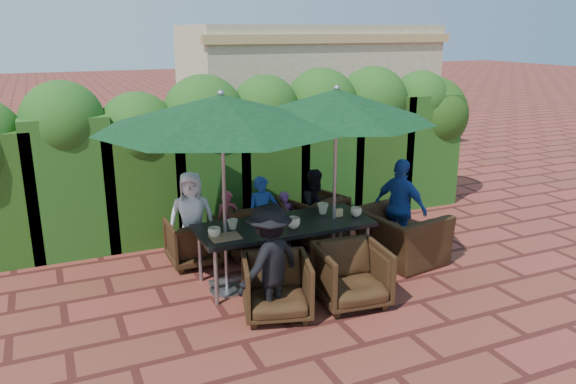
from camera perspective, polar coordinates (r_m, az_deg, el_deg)
name	(u,v)px	position (r m, az deg, el deg)	size (l,w,h in m)	color
ground	(296,281)	(7.30, 0.85, -9.00)	(80.00, 80.00, 0.00)	maroon
dining_table	(284,229)	(7.12, -0.38, -3.79)	(2.23, 0.90, 0.75)	black
umbrella_left	(221,112)	(6.42, -6.79, 8.10)	(2.89, 2.89, 2.46)	gray
umbrella_right	(336,105)	(6.97, 4.95, 8.77)	(2.45, 2.45, 2.46)	gray
chair_far_left	(193,239)	(7.79, -9.59, -4.78)	(0.68, 0.63, 0.70)	black
chair_far_mid	(256,224)	(8.10, -3.28, -3.27)	(0.80, 0.75, 0.82)	black
chair_far_right	(313,216)	(8.44, 2.59, -2.46)	(0.79, 0.74, 0.81)	black
chair_near_left	(277,284)	(6.33, -1.17, -9.34)	(0.73, 0.69, 0.76)	black
chair_near_right	(352,272)	(6.63, 6.50, -8.10)	(0.76, 0.71, 0.78)	black
chair_end_right	(400,228)	(7.89, 11.35, -3.58)	(1.10, 0.72, 0.96)	black
adult_far_left	(192,218)	(7.76, -9.75, -2.58)	(0.63, 0.38, 1.28)	white
adult_far_mid	(262,216)	(7.94, -2.62, -2.46)	(0.41, 0.33, 1.14)	#1E47A3
adult_far_right	(316,207)	(8.30, 2.84, -1.57)	(0.55, 0.34, 1.15)	black
adult_near_left	(269,263)	(6.14, -1.90, -7.24)	(0.85, 0.39, 1.33)	black
adult_end_right	(400,208)	(8.03, 11.33, -1.58)	(0.82, 0.41, 1.39)	#1E47A3
child_left	(228,222)	(8.05, -6.09, -3.10)	(0.33, 0.27, 0.92)	#CF495E
child_right	(285,220)	(8.21, -0.31, -2.87)	(0.31, 0.25, 0.85)	#93499F
pedestrian_a	(278,149)	(11.45, -1.07, 4.44)	(1.43, 0.51, 1.54)	green
pedestrian_b	(309,140)	(11.83, 2.18, 5.30)	(0.83, 0.51, 1.73)	#CF495E
pedestrian_c	(365,133)	(12.26, 7.87, 5.98)	(1.23, 0.56, 1.92)	#96969E
cup_a	(214,232)	(6.67, -7.50, -4.09)	(0.15, 0.15, 0.12)	beige
cup_b	(233,224)	(6.92, -5.65, -3.26)	(0.13, 0.13, 0.12)	beige
cup_c	(293,223)	(6.91, 0.55, -3.14)	(0.17, 0.17, 0.14)	beige
cup_d	(323,209)	(7.45, 3.56, -1.70)	(0.15, 0.15, 0.14)	beige
cup_e	(356,212)	(7.41, 6.93, -2.00)	(0.15, 0.15, 0.12)	beige
ketchup_bottle	(275,218)	(7.04, -1.29, -2.63)	(0.04, 0.04, 0.17)	#B20C0A
sauce_bottle	(277,215)	(7.13, -1.09, -2.39)	(0.04, 0.04, 0.17)	#4C230C
serving_tray	(225,237)	(6.65, -6.38, -4.57)	(0.35, 0.25, 0.02)	#9A704A
number_block_left	(275,222)	(7.00, -1.36, -3.05)	(0.12, 0.06, 0.10)	#DCB371
number_block_right	(338,213)	(7.37, 5.10, -2.10)	(0.12, 0.06, 0.10)	#DCB371
hedge_wall	(229,143)	(8.90, -6.00, 4.95)	(9.10, 1.60, 2.51)	#16350E
building	(307,90)	(14.50, 1.94, 10.29)	(6.20, 3.08, 3.20)	beige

